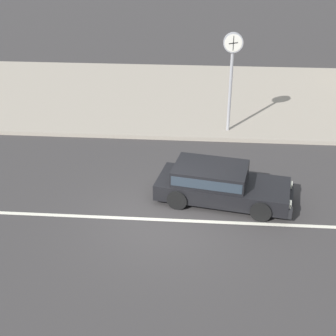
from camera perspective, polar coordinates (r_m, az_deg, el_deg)
name	(u,v)px	position (r m, az deg, el deg)	size (l,w,h in m)	color
ground_plane	(164,220)	(13.25, -0.49, -6.34)	(160.00, 160.00, 0.00)	#383535
lane_centre_stripe	(164,220)	(13.25, -0.49, -6.33)	(50.40, 0.14, 0.01)	silver
kerb_strip	(182,95)	(22.56, 1.74, 8.84)	(68.00, 10.00, 0.15)	#9E9384
hatchback_black_1	(218,183)	(13.94, 6.17, -1.79)	(4.20, 2.27, 1.10)	black
street_clock	(232,58)	(17.72, 7.84, 13.15)	(0.72, 0.22, 3.78)	#9E9EA3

